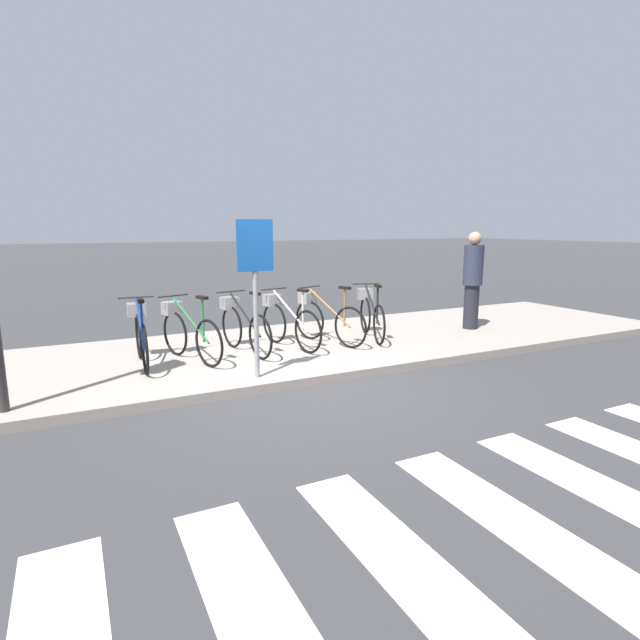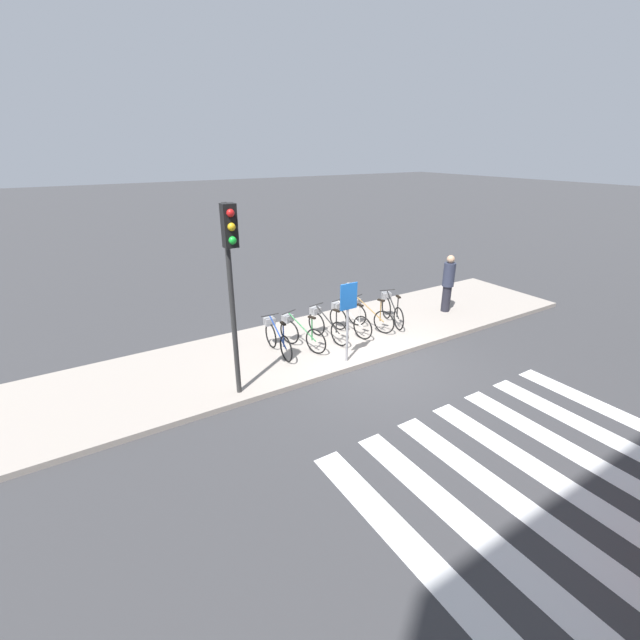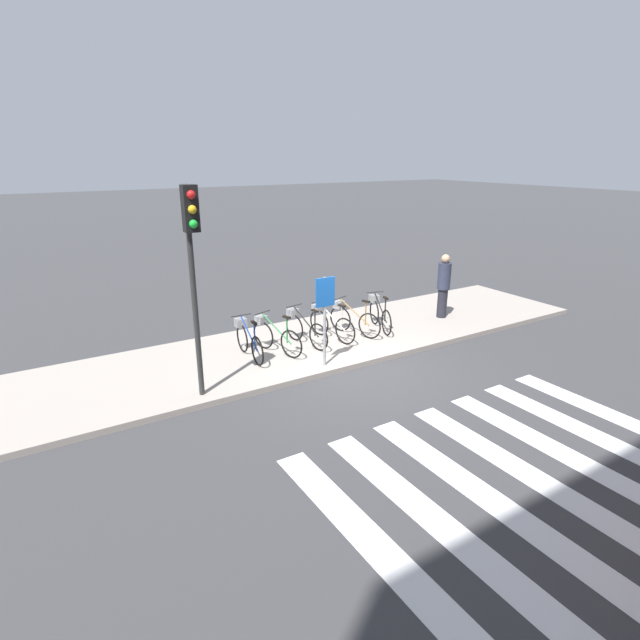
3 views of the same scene
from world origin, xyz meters
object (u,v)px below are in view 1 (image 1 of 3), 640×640
parked_bicycle_4 (325,317)px  parked_bicycle_5 (370,313)px  parked_bicycle_2 (242,324)px  sign_post (255,271)px  pedestrian (473,278)px  parked_bicycle_3 (287,320)px  parked_bicycle_1 (187,330)px  parked_bicycle_0 (140,333)px

parked_bicycle_4 → parked_bicycle_5: size_ratio=0.99×
parked_bicycle_2 → parked_bicycle_5: bearing=-0.6°
parked_bicycle_4 → sign_post: 2.23m
parked_bicycle_4 → pedestrian: 2.91m
pedestrian → parked_bicycle_4: bearing=176.2°
parked_bicycle_2 → pedestrian: bearing=-2.7°
parked_bicycle_2 → pedestrian: pedestrian is taller
pedestrian → sign_post: sign_post is taller
parked_bicycle_3 → parked_bicycle_5: same height
parked_bicycle_1 → sign_post: 1.61m
parked_bicycle_5 → sign_post: bearing=-152.0°
parked_bicycle_2 → parked_bicycle_3: same height
parked_bicycle_1 → parked_bicycle_2: same height
parked_bicycle_3 → parked_bicycle_1: bearing=-176.6°
parked_bicycle_1 → parked_bicycle_5: 3.00m
parked_bicycle_1 → sign_post: size_ratio=0.76×
parked_bicycle_0 → parked_bicycle_3: 2.12m
parked_bicycle_0 → parked_bicycle_5: (3.61, 0.01, 0.00)m
parked_bicycle_3 → sign_post: size_ratio=0.78×
parked_bicycle_0 → pedestrian: (5.63, -0.16, 0.49)m
parked_bicycle_2 → parked_bicycle_4: size_ratio=1.04×
parked_bicycle_5 → parked_bicycle_1: bearing=-178.8°
pedestrian → sign_post: bearing=-165.9°
parked_bicycle_5 → parked_bicycle_3: bearing=178.9°
parked_bicycle_3 → sign_post: bearing=-125.6°
parked_bicycle_0 → sign_post: (1.18, -1.27, 0.88)m
parked_bicycle_5 → pedestrian: (2.02, -0.18, 0.49)m
parked_bicycle_1 → pedestrian: pedestrian is taller
parked_bicycle_0 → parked_bicycle_1: bearing=-4.5°
parked_bicycle_2 → parked_bicycle_4: 1.35m
parked_bicycle_2 → pedestrian: 4.24m
parked_bicycle_4 → parked_bicycle_5: (0.84, -0.02, 0.00)m
parked_bicycle_5 → parked_bicycle_4: bearing=179.0°
parked_bicycle_2 → parked_bicycle_5: size_ratio=1.03×
parked_bicycle_1 → parked_bicycle_4: bearing=2.0°
pedestrian → parked_bicycle_2: bearing=177.3°
parked_bicycle_1 → sign_post: sign_post is taller
parked_bicycle_3 → parked_bicycle_5: size_ratio=1.02×
parked_bicycle_1 → parked_bicycle_3: (1.52, 0.09, 0.00)m
parked_bicycle_2 → parked_bicycle_4: (1.35, -0.01, 0.00)m
parked_bicycle_1 → parked_bicycle_3: 1.52m
parked_bicycle_1 → parked_bicycle_5: bearing=1.2°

